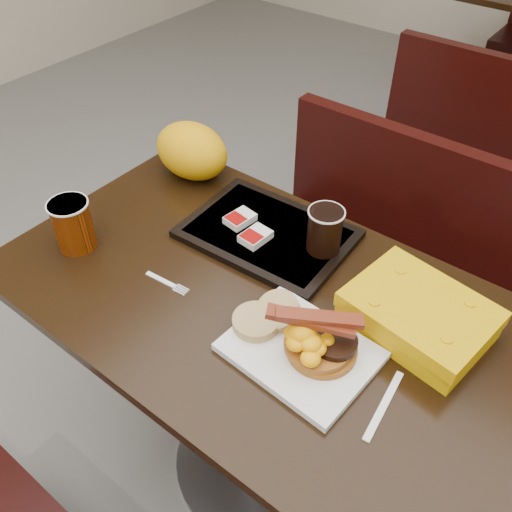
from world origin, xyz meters
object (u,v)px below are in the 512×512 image
Objects in this scene: bench_far_s at (505,121)px; hashbrown_sleeve_left at (240,219)px; bench_near_n at (385,256)px; fork at (161,280)px; coffee_cup_far at (325,230)px; table_near at (261,393)px; coffee_cup_near at (73,225)px; clamshell at (418,315)px; paper_bag at (192,151)px; platter at (300,351)px; tray at (268,234)px; pancake_stack at (322,346)px; knife at (384,405)px; hashbrown_sleeve_right at (256,237)px.

hashbrown_sleeve_left is (-0.19, -1.75, 0.42)m from bench_far_s.
fork is at bearing -104.78° from bench_near_n.
bench_far_s is at bearing 90.98° from coffee_cup_far.
coffee_cup_near reaches higher than table_near.
coffee_cup_far is (0.03, -0.50, 0.46)m from bench_near_n.
bench_near_n and bench_far_s have the same top height.
hashbrown_sleeve_left is 0.65× the size of coffee_cup_far.
clamshell is at bearing -62.18° from bench_near_n.
fork is 0.42× the size of clamshell.
coffee_cup_far reaches higher than coffee_cup_near.
bench_far_s is 1.76m from paper_bag.
platter is at bearing -65.56° from coffee_cup_far.
tray is at bearing -101.94° from bench_near_n.
fork is 0.39m from coffee_cup_far.
fork is (-0.21, -2.00, 0.39)m from bench_far_s.
bench_far_s is 2.05m from fork.
pancake_stack reaches higher than hashbrown_sleeve_left.
table_near is at bearing -109.25° from knife.
hashbrown_sleeve_right is (-0.12, 0.12, 0.40)m from table_near.
coffee_cup_far reaches higher than hashbrown_sleeve_left.
bench_near_n is 14.06× the size of hashbrown_sleeve_left.
pancake_stack reaches higher than bench_far_s.
bench_near_n is 6.02× the size of knife.
knife reaches higher than table_near.
coffee_cup_near is at bearing -141.03° from tray.
tray reaches higher than platter.
knife is 1.52× the size of coffee_cup_far.
hashbrown_sleeve_left is at bearing -168.85° from coffee_cup_far.
pancake_stack is 0.22m from clamshell.
coffee_cup_far is 0.50× the size of paper_bag.
tray is (-0.11, 0.17, 0.38)m from table_near.
bench_far_s is 9.16× the size of coffee_cup_far.
pancake_stack is 0.38m from tray.
hashbrown_sleeve_left is 0.26× the size of clamshell.
tray reaches higher than knife.
bench_far_s is 7.93× the size of coffee_cup_near.
hashbrown_sleeve_left is 0.32× the size of paper_bag.
tray is 0.35m from paper_bag.
hashbrown_sleeve_right is at bearing -96.71° from tray.
coffee_cup_near is at bearing -137.67° from hashbrown_sleeve_right.
pancake_stack is at bearing -39.79° from tray.
coffee_cup_near is 1.77× the size of hashbrown_sleeve_left.
clamshell is at bearing 18.84° from fork.
hashbrown_sleeve_left is at bearing 149.32° from platter.
bench_far_s is 8.65× the size of fork.
bench_far_s is (0.00, 1.20, 0.00)m from bench_near_n.
bench_near_n is at bearing 104.05° from pancake_stack.
paper_bag reaches higher than coffee_cup_far.
tray is at bearing 123.56° from table_near.
knife is 0.60× the size of clamshell.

